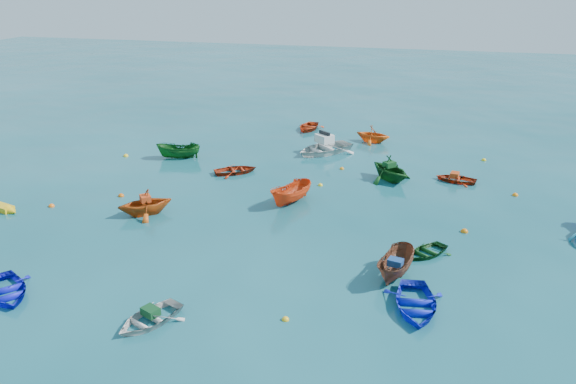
% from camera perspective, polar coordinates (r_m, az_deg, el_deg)
% --- Properties ---
extents(ground, '(160.00, 160.00, 0.00)m').
position_cam_1_polar(ground, '(29.24, -2.60, -4.16)').
color(ground, '#0B464F').
rests_on(ground, ground).
extents(dinghy_blue_sw, '(3.91, 3.81, 0.66)m').
position_cam_1_polar(dinghy_blue_sw, '(26.62, -26.63, -9.34)').
color(dinghy_blue_sw, '#1012C9').
rests_on(dinghy_blue_sw, ground).
extents(dinghy_white_near, '(2.94, 3.36, 0.58)m').
position_cam_1_polar(dinghy_white_near, '(22.85, -13.89, -12.74)').
color(dinghy_white_near, beige).
rests_on(dinghy_white_near, ground).
extents(sampan_brown_mid, '(1.91, 3.46, 1.26)m').
position_cam_1_polar(sampan_brown_mid, '(25.66, 10.84, -8.42)').
color(sampan_brown_mid, brown).
rests_on(sampan_brown_mid, ground).
extents(dinghy_blue_se, '(2.94, 3.77, 0.72)m').
position_cam_1_polar(dinghy_blue_se, '(23.56, 12.77, -11.50)').
color(dinghy_blue_se, '#101ECB').
rests_on(dinghy_blue_se, ground).
extents(dinghy_orange_w, '(3.91, 3.87, 1.56)m').
position_cam_1_polar(dinghy_orange_w, '(32.41, -14.22, -2.20)').
color(dinghy_orange_w, '#BD4A11').
rests_on(dinghy_orange_w, ground).
extents(dinghy_green_e, '(2.79, 2.96, 0.50)m').
position_cam_1_polar(dinghy_green_e, '(27.88, 13.92, -6.16)').
color(dinghy_green_e, '#0F4115').
rests_on(dinghy_green_e, ground).
extents(dinghy_red_nw, '(3.54, 3.33, 0.60)m').
position_cam_1_polar(dinghy_red_nw, '(38.09, -5.33, 1.94)').
color(dinghy_red_nw, '#A3270D').
rests_on(dinghy_red_nw, ground).
extents(sampan_orange_n, '(2.51, 3.60, 1.30)m').
position_cam_1_polar(sampan_orange_n, '(32.94, 0.35, -1.12)').
color(sampan_orange_n, '#D84214').
rests_on(sampan_orange_n, ground).
extents(dinghy_green_n, '(4.33, 4.32, 1.73)m').
position_cam_1_polar(dinghy_green_n, '(37.23, 10.27, 1.22)').
color(dinghy_green_n, '#104816').
rests_on(dinghy_green_n, ground).
extents(dinghy_red_ne, '(2.86, 2.26, 0.53)m').
position_cam_1_polar(dinghy_red_ne, '(37.99, 16.66, 1.06)').
color(dinghy_red_ne, '#9E280D').
rests_on(dinghy_red_ne, ground).
extents(dinghy_red_far, '(2.48, 3.31, 0.66)m').
position_cam_1_polar(dinghy_red_far, '(48.84, 2.08, 6.37)').
color(dinghy_red_far, '#BA300F').
rests_on(dinghy_red_far, ground).
extents(dinghy_orange_far, '(3.28, 3.01, 1.46)m').
position_cam_1_polar(dinghy_orange_far, '(45.60, 8.58, 5.05)').
color(dinghy_orange_far, orange).
rests_on(dinghy_orange_far, ground).
extents(sampan_green_far, '(3.35, 2.04, 1.22)m').
position_cam_1_polar(sampan_green_far, '(41.80, -11.02, 3.40)').
color(sampan_green_far, '#135519').
rests_on(sampan_green_far, ground).
extents(motorboat_white, '(5.47, 5.67, 1.56)m').
position_cam_1_polar(motorboat_white, '(42.41, 3.69, 4.01)').
color(motorboat_white, silver).
rests_on(motorboat_white, ground).
extents(tarp_green_a, '(0.79, 0.71, 0.32)m').
position_cam_1_polar(tarp_green_a, '(22.65, -13.79, -11.70)').
color(tarp_green_a, '#0F3F1D').
rests_on(tarp_green_a, dinghy_white_near).
extents(tarp_blue_a, '(0.72, 0.60, 0.30)m').
position_cam_1_polar(tarp_blue_a, '(25.15, 10.86, -7.02)').
color(tarp_blue_a, navy).
rests_on(tarp_blue_a, sampan_brown_mid).
extents(tarp_orange_a, '(0.86, 0.87, 0.34)m').
position_cam_1_polar(tarp_orange_a, '(32.06, -14.29, -0.62)').
color(tarp_orange_a, red).
rests_on(tarp_orange_a, dinghy_orange_w).
extents(tarp_green_b, '(0.90, 0.91, 0.35)m').
position_cam_1_polar(tarp_green_b, '(36.96, 10.27, 2.78)').
color(tarp_green_b, '#12491D').
rests_on(tarp_green_b, dinghy_green_n).
extents(tarp_orange_b, '(0.62, 0.75, 0.32)m').
position_cam_1_polar(tarp_orange_b, '(37.86, 16.58, 1.69)').
color(tarp_orange_b, '#BC3C13').
rests_on(tarp_orange_b, dinghy_red_ne).
extents(buoy_or_a, '(0.34, 0.34, 0.34)m').
position_cam_1_polar(buoy_or_a, '(35.20, -22.89, -1.37)').
color(buoy_or_a, '#FF650D').
rests_on(buoy_or_a, ground).
extents(buoy_ye_a, '(0.29, 0.29, 0.29)m').
position_cam_1_polar(buoy_ye_a, '(22.35, -0.27, -12.87)').
color(buoy_ye_a, gold).
rests_on(buoy_ye_a, ground).
extents(buoy_or_b, '(0.38, 0.38, 0.38)m').
position_cam_1_polar(buoy_or_b, '(30.70, 17.47, -3.90)').
color(buoy_or_b, '#D2690B').
rests_on(buoy_or_b, ground).
extents(buoy_ye_b, '(0.37, 0.37, 0.37)m').
position_cam_1_polar(buoy_ye_b, '(43.14, -16.15, 3.50)').
color(buoy_ye_b, yellow).
rests_on(buoy_ye_b, ground).
extents(buoy_or_c, '(0.36, 0.36, 0.36)m').
position_cam_1_polar(buoy_or_c, '(35.40, -16.59, -0.42)').
color(buoy_or_c, '#CF570B').
rests_on(buoy_or_c, ground).
extents(buoy_ye_c, '(0.31, 0.31, 0.31)m').
position_cam_1_polar(buoy_ye_c, '(35.71, 3.30, 0.66)').
color(buoy_ye_c, yellow).
rests_on(buoy_ye_c, ground).
extents(buoy_or_d, '(0.35, 0.35, 0.35)m').
position_cam_1_polar(buoy_or_d, '(36.72, 22.07, -0.34)').
color(buoy_or_d, orange).
rests_on(buoy_or_d, ground).
extents(buoy_ye_d, '(0.34, 0.34, 0.34)m').
position_cam_1_polar(buoy_ye_d, '(44.88, -12.73, 4.50)').
color(buoy_ye_d, yellow).
rests_on(buoy_ye_d, ground).
extents(buoy_or_e, '(0.30, 0.30, 0.30)m').
position_cam_1_polar(buoy_or_e, '(38.86, 5.48, 2.33)').
color(buoy_or_e, orange).
rests_on(buoy_or_e, ground).
extents(buoy_ye_e, '(0.34, 0.34, 0.34)m').
position_cam_1_polar(buoy_ye_e, '(42.89, 19.26, 3.04)').
color(buoy_ye_e, yellow).
rests_on(buoy_ye_e, ground).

